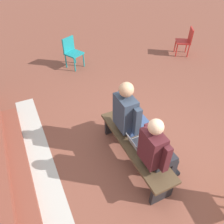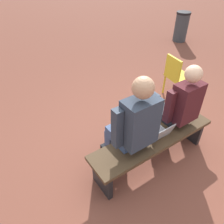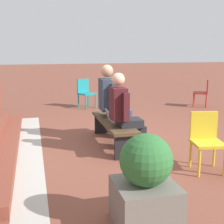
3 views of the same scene
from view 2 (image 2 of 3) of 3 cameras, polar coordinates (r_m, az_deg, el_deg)
ground_plane at (r=3.40m, az=9.64°, el=-8.85°), size 60.00×60.00×0.00m
bench at (r=2.97m, az=10.61°, el=-7.76°), size 1.80×0.44×0.45m
person_student at (r=3.05m, az=16.90°, el=1.53°), size 0.54×0.69×1.35m
person_adult at (r=2.57m, az=5.40°, el=-3.43°), size 0.60×0.76×1.44m
laptop at (r=2.90m, az=12.01°, el=-5.34°), size 0.32×0.29×0.21m
plastic_chair_far_left at (r=4.36m, az=16.46°, el=9.36°), size 0.48×0.48×0.84m
litter_bin at (r=7.48m, az=17.65°, el=20.47°), size 0.42×0.42×0.86m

